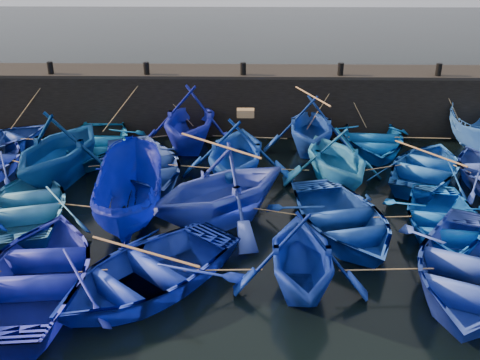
{
  "coord_description": "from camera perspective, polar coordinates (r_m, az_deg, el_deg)",
  "views": [
    {
      "loc": [
        0.32,
        -12.34,
        7.62
      ],
      "look_at": [
        0.0,
        3.2,
        0.7
      ],
      "focal_mm": 40.0,
      "sensor_mm": 36.0,
      "label": 1
    }
  ],
  "objects": [
    {
      "name": "ground",
      "position": [
        14.5,
        -0.26,
        -7.69
      ],
      "size": [
        120.0,
        120.0,
        0.0
      ],
      "primitive_type": "plane",
      "color": "black",
      "rests_on": "ground"
    },
    {
      "name": "quay_wall",
      "position": [
        23.71,
        0.37,
        8.42
      ],
      "size": [
        26.0,
        2.5,
        2.5
      ],
      "primitive_type": "cube",
      "color": "black",
      "rests_on": "ground"
    },
    {
      "name": "quay_top",
      "position": [
        23.39,
        0.37,
        11.51
      ],
      "size": [
        26.0,
        2.5,
        0.12
      ],
      "primitive_type": "cube",
      "color": "black",
      "rests_on": "quay_wall"
    },
    {
      "name": "bollard_0",
      "position": [
        23.94,
        -19.57,
        11.21
      ],
      "size": [
        0.24,
        0.24,
        0.5
      ],
      "primitive_type": "cylinder",
      "color": "black",
      "rests_on": "quay_top"
    },
    {
      "name": "bollard_1",
      "position": [
        22.86,
        -9.95,
        11.66
      ],
      "size": [
        0.24,
        0.24,
        0.5
      ],
      "primitive_type": "cylinder",
      "color": "black",
      "rests_on": "quay_top"
    },
    {
      "name": "bollard_2",
      "position": [
        22.45,
        0.34,
        11.79
      ],
      "size": [
        0.24,
        0.24,
        0.5
      ],
      "primitive_type": "cylinder",
      "color": "black",
      "rests_on": "quay_top"
    },
    {
      "name": "bollard_3",
      "position": [
        22.75,
        10.68,
        11.54
      ],
      "size": [
        0.24,
        0.24,
        0.5
      ],
      "primitive_type": "cylinder",
      "color": "black",
      "rests_on": "quay_top"
    },
    {
      "name": "bollard_4",
      "position": [
        23.72,
        20.43,
        10.98
      ],
      "size": [
        0.24,
        0.24,
        0.5
      ],
      "primitive_type": "cylinder",
      "color": "black",
      "rests_on": "quay_top"
    },
    {
      "name": "boat_1",
      "position": [
        21.57,
        -15.2,
        3.96
      ],
      "size": [
        4.19,
        5.49,
        1.07
      ],
      "primitive_type": "imported",
      "rotation": [
        0.0,
        0.0,
        0.1
      ],
      "color": "#1267B6",
      "rests_on": "ground"
    },
    {
      "name": "boat_2",
      "position": [
        21.33,
        -5.39,
        6.58
      ],
      "size": [
        4.42,
        5.05,
        2.54
      ],
      "primitive_type": "imported",
      "rotation": [
        0.0,
        0.0,
        -0.06
      ],
      "color": "#141DA6",
      "rests_on": "ground"
    },
    {
      "name": "boat_3",
      "position": [
        21.1,
        7.55,
        5.85
      ],
      "size": [
        3.94,
        4.49,
        2.24
      ],
      "primitive_type": "imported",
      "rotation": [
        0.0,
        0.0,
        -0.06
      ],
      "color": "#113798",
      "rests_on": "ground"
    },
    {
      "name": "boat_4",
      "position": [
        21.93,
        13.91,
        4.38
      ],
      "size": [
        3.96,
        5.26,
        1.03
      ],
      "primitive_type": "imported",
      "rotation": [
        0.0,
        0.0,
        -0.08
      ],
      "color": "#074B9E",
      "rests_on": "ground"
    },
    {
      "name": "boat_5",
      "position": [
        22.94,
        23.8,
        4.81
      ],
      "size": [
        2.34,
        4.71,
        1.74
      ],
      "primitive_type": "imported",
      "rotation": [
        0.0,
        0.0,
        -0.15
      ],
      "color": "blue",
      "rests_on": "ground"
    },
    {
      "name": "boat_7",
      "position": [
        19.19,
        -18.69,
        3.43
      ],
      "size": [
        5.09,
        5.62,
        2.58
      ],
      "primitive_type": "imported",
      "rotation": [
        0.0,
        0.0,
        2.95
      ],
      "color": "navy",
      "rests_on": "ground"
    },
    {
      "name": "boat_8",
      "position": [
        18.91,
        -10.32,
        1.63
      ],
      "size": [
        5.59,
        6.35,
        1.09
      ],
      "primitive_type": "imported",
      "rotation": [
        0.0,
        0.0,
        0.42
      ],
      "color": "#2A499C",
      "rests_on": "ground"
    },
    {
      "name": "boat_9",
      "position": [
        18.04,
        -0.38,
        3.15
      ],
      "size": [
        4.28,
        4.85,
        2.39
      ],
      "primitive_type": "imported",
      "rotation": [
        0.0,
        0.0,
        3.06
      ],
      "color": "#0F3BA3",
      "rests_on": "ground"
    },
    {
      "name": "boat_10",
      "position": [
        18.2,
        10.27,
        2.55
      ],
      "size": [
        4.43,
        4.84,
        2.16
      ],
      "primitive_type": "imported",
      "rotation": [
        0.0,
        0.0,
        3.39
      ],
      "color": "#2072BD",
      "rests_on": "ground"
    },
    {
      "name": "boat_11",
      "position": [
        19.71,
        19.35,
        1.35
      ],
      "size": [
        5.18,
        5.68,
        0.96
      ],
      "primitive_type": "imported",
      "rotation": [
        0.0,
        0.0,
        2.63
      ],
      "color": "#1148A7",
      "rests_on": "ground"
    },
    {
      "name": "boat_14",
      "position": [
        17.07,
        -21.64,
        -2.45
      ],
      "size": [
        4.71,
        5.64,
        1.01
      ],
      "primitive_type": "imported",
      "rotation": [
        0.0,
        0.0,
        3.43
      ],
      "color": "#2A6EAB",
      "rests_on": "ground"
    },
    {
      "name": "boat_15",
      "position": [
        15.72,
        -11.81,
        -1.56
      ],
      "size": [
        2.42,
        5.2,
        1.94
      ],
      "primitive_type": "imported",
      "rotation": [
        0.0,
        0.0,
        3.25
      ],
      "color": "#040E85",
      "rests_on": "ground"
    },
    {
      "name": "boat_16",
      "position": [
        15.31,
        -2.13,
        -0.7
      ],
      "size": [
        6.16,
        6.07,
        2.46
      ],
      "primitive_type": "imported",
      "rotation": [
        0.0,
        0.0,
        -0.89
      ],
      "color": "blue",
      "rests_on": "ground"
    },
    {
      "name": "boat_17",
      "position": [
        15.36,
        10.78,
        -4.04
      ],
      "size": [
        4.66,
        5.65,
        1.02
      ],
      "primitive_type": "imported",
      "rotation": [
        0.0,
        0.0,
        0.26
      ],
      "color": "navy",
      "rests_on": "ground"
    },
    {
      "name": "boat_18",
      "position": [
        16.19,
        20.81,
        -3.99
      ],
      "size": [
        3.76,
        4.79,
        0.9
      ],
      "primitive_type": "imported",
      "rotation": [
        0.0,
        0.0,
        -0.16
      ],
      "color": "#0746BD",
      "rests_on": "ground"
    },
    {
      "name": "boat_21",
      "position": [
        13.57,
        -20.68,
        -9.15
      ],
      "size": [
        4.32,
        5.66,
        1.1
      ],
      "primitive_type": "imported",
      "rotation": [
        0.0,
        0.0,
        3.24
      ],
      "color": "#161EA0",
      "rests_on": "ground"
    },
    {
      "name": "boat_22",
      "position": [
        12.99,
        -10.02,
        -9.56
      ],
      "size": [
        5.99,
        6.12,
        1.04
      ],
      "primitive_type": "imported",
      "rotation": [
        0.0,
        0.0,
        -0.72
      ],
      "color": "#162DCE",
      "rests_on": "ground"
    },
    {
      "name": "boat_23",
      "position": [
        12.63,
        6.57,
        -7.89
      ],
      "size": [
        3.21,
        3.73,
        1.96
      ],
      "primitive_type": "imported",
      "rotation": [
        0.0,
        0.0,
        -0.0
      ],
      "color": "navy",
      "rests_on": "ground"
    },
    {
      "name": "boat_24",
      "position": [
        13.93,
        23.5,
        -8.59
      ],
      "size": [
        5.97,
        6.75,
        1.16
      ],
      "primitive_type": "imported",
      "rotation": [
        0.0,
        0.0,
        -0.43
      ],
      "color": "#243DB8",
      "rests_on": "ground"
    },
    {
      "name": "wooden_crate",
      "position": [
        17.61,
        0.6,
        7.16
      ],
      "size": [
        0.57,
        0.35,
        0.25
      ],
      "primitive_type": "cube",
      "color": "olive",
      "rests_on": "boat_9"
    },
    {
      "name": "mooring_ropes",
      "position": [
        18.75,
        -0.19,
        2.96
      ],
      "size": [
        18.8,
        11.72,
        2.1
      ],
      "color": "tan",
      "rests_on": "ground"
    },
    {
      "name": "loose_oars",
      "position": [
        16.57,
        5.62,
        2.97
      ],
      "size": [
        10.88,
        11.42,
        1.55
      ],
      "color": "#99724C",
      "rests_on": "ground"
    }
  ]
}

